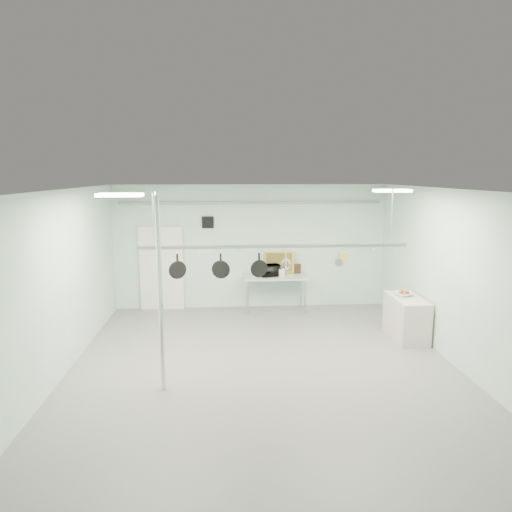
{
  "coord_description": "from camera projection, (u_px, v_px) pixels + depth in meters",
  "views": [
    {
      "loc": [
        -0.68,
        -7.64,
        3.47
      ],
      "look_at": [
        -0.08,
        1.0,
        1.9
      ],
      "focal_mm": 32.0,
      "sensor_mm": 36.0,
      "label": 1
    }
  ],
  "objects": [
    {
      "name": "skillet_left",
      "position": [
        177.0,
        266.0,
        8.02
      ],
      "size": [
        0.31,
        0.2,
        0.43
      ],
      "primitive_type": null,
      "rotation": [
        0.0,
        0.0,
        0.47
      ],
      "color": "black",
      "rests_on": "pot_rack"
    },
    {
      "name": "ceiling",
      "position": [
        265.0,
        191.0,
        7.59
      ],
      "size": [
        7.0,
        8.0,
        0.02
      ],
      "primitive_type": "cube",
      "color": "silver",
      "rests_on": "back_wall"
    },
    {
      "name": "wall_vent",
      "position": [
        208.0,
        222.0,
        11.58
      ],
      "size": [
        0.3,
        0.04,
        0.3
      ],
      "primitive_type": "cube",
      "color": "black",
      "rests_on": "back_wall"
    },
    {
      "name": "whisk",
      "position": [
        286.0,
        262.0,
        8.15
      ],
      "size": [
        0.24,
        0.24,
        0.36
      ],
      "primitive_type": null,
      "rotation": [
        0.0,
        0.0,
        -0.32
      ],
      "color": "silver",
      "rests_on": "pot_rack"
    },
    {
      "name": "painting_large",
      "position": [
        279.0,
        263.0,
        11.83
      ],
      "size": [
        0.79,
        0.19,
        0.58
      ],
      "primitive_type": "cube",
      "rotation": [
        -0.14,
        0.0,
        -0.08
      ],
      "color": "gold",
      "rests_on": "prep_table"
    },
    {
      "name": "side_cabinet",
      "position": [
        406.0,
        318.0,
        9.67
      ],
      "size": [
        0.6,
        1.2,
        0.9
      ],
      "primitive_type": "cube",
      "color": "beige",
      "rests_on": "floor"
    },
    {
      "name": "skillet_right",
      "position": [
        259.0,
        264.0,
        8.12
      ],
      "size": [
        0.32,
        0.14,
        0.42
      ],
      "primitive_type": null,
      "rotation": [
        0.0,
        0.0,
        0.28
      ],
      "color": "black",
      "rests_on": "pot_rack"
    },
    {
      "name": "pot_rack",
      "position": [
        274.0,
        245.0,
        8.07
      ],
      "size": [
        4.8,
        0.06,
        1.0
      ],
      "color": "#B7B7BC",
      "rests_on": "ceiling"
    },
    {
      "name": "painting_small",
      "position": [
        295.0,
        268.0,
        11.89
      ],
      "size": [
        0.31,
        0.11,
        0.25
      ],
      "primitive_type": "cube",
      "rotation": [
        -0.17,
        0.0,
        -0.08
      ],
      "color": "#311B11",
      "rests_on": "prep_table"
    },
    {
      "name": "coffee_canister",
      "position": [
        282.0,
        273.0,
        11.48
      ],
      "size": [
        0.17,
        0.17,
        0.21
      ],
      "primitive_type": "cylinder",
      "rotation": [
        0.0,
        0.0,
        -0.06
      ],
      "color": "silver",
      "rests_on": "prep_table"
    },
    {
      "name": "light_panel_right",
      "position": [
        392.0,
        191.0,
        8.35
      ],
      "size": [
        0.65,
        0.3,
        0.05
      ],
      "primitive_type": "cube",
      "color": "white",
      "rests_on": "ceiling"
    },
    {
      "name": "door",
      "position": [
        162.0,
        269.0,
        11.69
      ],
      "size": [
        1.1,
        0.1,
        2.2
      ],
      "primitive_type": "cube",
      "color": "silver",
      "rests_on": "floor"
    },
    {
      "name": "skillet_mid",
      "position": [
        221.0,
        266.0,
        8.07
      ],
      "size": [
        0.33,
        0.13,
        0.44
      ],
      "primitive_type": null,
      "rotation": [
        0.0,
        0.0,
        -0.21
      ],
      "color": "black",
      "rests_on": "pot_rack"
    },
    {
      "name": "prep_table",
      "position": [
        275.0,
        279.0,
        11.59
      ],
      "size": [
        1.6,
        0.7,
        0.91
      ],
      "color": "#AAC9B3",
      "rests_on": "floor"
    },
    {
      "name": "back_wall",
      "position": [
        251.0,
        247.0,
        11.79
      ],
      "size": [
        7.0,
        0.02,
        3.2
      ],
      "primitive_type": "cube",
      "color": "silver",
      "rests_on": "floor"
    },
    {
      "name": "grater",
      "position": [
        343.0,
        259.0,
        8.21
      ],
      "size": [
        0.1,
        0.05,
        0.25
      ],
      "primitive_type": null,
      "rotation": [
        0.0,
        0.0,
        -0.3
      ],
      "color": "gold",
      "rests_on": "pot_rack"
    },
    {
      "name": "right_wall",
      "position": [
        459.0,
        280.0,
        8.12
      ],
      "size": [
        0.02,
        8.0,
        3.2
      ],
      "primitive_type": "cube",
      "color": "silver",
      "rests_on": "floor"
    },
    {
      "name": "saucepan",
      "position": [
        339.0,
        259.0,
        8.2
      ],
      "size": [
        0.16,
        0.13,
        0.25
      ],
      "primitive_type": null,
      "rotation": [
        0.0,
        0.0,
        -0.38
      ],
      "color": "#B0B1B5",
      "rests_on": "pot_rack"
    },
    {
      "name": "chrome_pole",
      "position": [
        160.0,
        294.0,
        7.17
      ],
      "size": [
        0.08,
        0.08,
        3.2
      ],
      "primitive_type": "cylinder",
      "color": "silver",
      "rests_on": "floor"
    },
    {
      "name": "microwave",
      "position": [
        270.0,
        270.0,
        11.56
      ],
      "size": [
        0.59,
        0.47,
        0.29
      ],
      "primitive_type": "imported",
      "rotation": [
        0.0,
        0.0,
        3.4
      ],
      "color": "black",
      "rests_on": "prep_table"
    },
    {
      "name": "fruit_cluster",
      "position": [
        404.0,
        292.0,
        9.7
      ],
      "size": [
        0.24,
        0.24,
        0.09
      ],
      "primitive_type": null,
      "color": "#9F1A0E",
      "rests_on": "fruit_bowl"
    },
    {
      "name": "floor",
      "position": [
        264.0,
        370.0,
        8.16
      ],
      "size": [
        8.0,
        8.0,
        0.0
      ],
      "primitive_type": "plane",
      "color": "gray",
      "rests_on": "ground"
    },
    {
      "name": "conduit_pipe",
      "position": [
        251.0,
        202.0,
        11.5
      ],
      "size": [
        6.6,
        0.07,
        0.07
      ],
      "primitive_type": "cylinder",
      "rotation": [
        0.0,
        1.57,
        0.0
      ],
      "color": "gray",
      "rests_on": "back_wall"
    },
    {
      "name": "light_panel_left",
      "position": [
        120.0,
        195.0,
        6.66
      ],
      "size": [
        0.65,
        0.3,
        0.05
      ],
      "primitive_type": "cube",
      "color": "white",
      "rests_on": "ceiling"
    },
    {
      "name": "fruit_bowl",
      "position": [
        404.0,
        294.0,
        9.71
      ],
      "size": [
        0.45,
        0.45,
        0.09
      ],
      "primitive_type": "imported",
      "rotation": [
        0.0,
        0.0,
        0.39
      ],
      "color": "white",
      "rests_on": "side_cabinet"
    }
  ]
}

